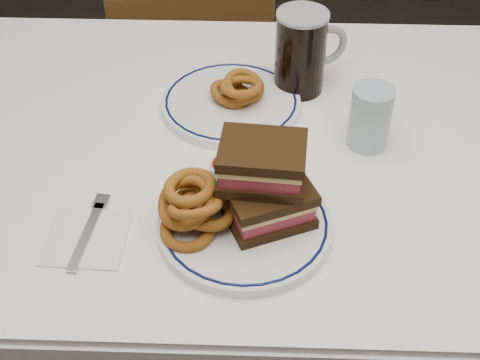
{
  "coord_description": "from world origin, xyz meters",
  "views": [
    {
      "loc": [
        0.04,
        -0.93,
        1.5
      ],
      "look_at": [
        0.01,
        -0.2,
        0.83
      ],
      "focal_mm": 50.0,
      "sensor_mm": 36.0,
      "label": 1
    }
  ],
  "objects_px": {
    "main_plate": "(245,225)",
    "far_plate": "(231,103)",
    "chair_far": "(192,66)",
    "reuben_sandwich": "(265,183)",
    "beer_mug": "(302,51)"
  },
  "relations": [
    {
      "from": "far_plate",
      "to": "main_plate",
      "type": "bearing_deg",
      "value": -83.66
    },
    {
      "from": "chair_far",
      "to": "main_plate",
      "type": "height_order",
      "value": "chair_far"
    },
    {
      "from": "beer_mug",
      "to": "far_plate",
      "type": "height_order",
      "value": "beer_mug"
    },
    {
      "from": "main_plate",
      "to": "reuben_sandwich",
      "type": "bearing_deg",
      "value": 31.03
    },
    {
      "from": "beer_mug",
      "to": "chair_far",
      "type": "bearing_deg",
      "value": 118.98
    },
    {
      "from": "far_plate",
      "to": "beer_mug",
      "type": "bearing_deg",
      "value": 27.99
    },
    {
      "from": "beer_mug",
      "to": "far_plate",
      "type": "bearing_deg",
      "value": -152.01
    },
    {
      "from": "chair_far",
      "to": "reuben_sandwich",
      "type": "bearing_deg",
      "value": -76.75
    },
    {
      "from": "chair_far",
      "to": "reuben_sandwich",
      "type": "xyz_separation_m",
      "value": [
        0.2,
        -0.86,
        0.35
      ]
    },
    {
      "from": "reuben_sandwich",
      "to": "main_plate",
      "type": "bearing_deg",
      "value": -148.97
    },
    {
      "from": "chair_far",
      "to": "far_plate",
      "type": "xyz_separation_m",
      "value": [
        0.14,
        -0.56,
        0.28
      ]
    },
    {
      "from": "main_plate",
      "to": "far_plate",
      "type": "height_order",
      "value": "same"
    },
    {
      "from": "chair_far",
      "to": "far_plate",
      "type": "bearing_deg",
      "value": -76.17
    },
    {
      "from": "reuben_sandwich",
      "to": "far_plate",
      "type": "xyz_separation_m",
      "value": [
        -0.07,
        0.3,
        -0.07
      ]
    },
    {
      "from": "reuben_sandwich",
      "to": "far_plate",
      "type": "relative_size",
      "value": 0.59
    }
  ]
}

